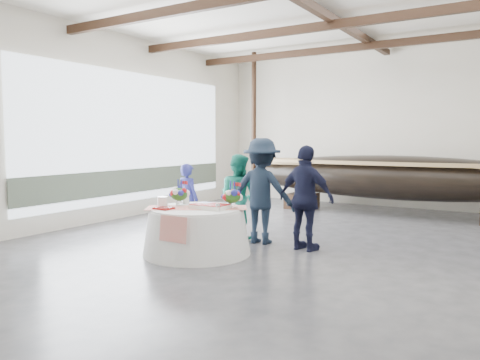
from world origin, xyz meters
The scene contains 12 objects.
floor centered at (0.00, 0.00, 0.00)m, with size 10.00×12.00×0.01m, color #3D3D42.
wall_back centered at (0.00, 6.00, 2.25)m, with size 10.00×0.02×4.50m, color silver.
wall_left centered at (-5.00, 0.00, 2.25)m, with size 0.02×12.00×4.50m, color silver.
pavilion_structure centered at (0.00, 0.77, 4.00)m, with size 9.80×11.76×4.50m.
open_bay centered at (-4.95, 1.00, 1.83)m, with size 0.03×7.00×3.20m.
longboat_display centered at (0.55, 4.43, 0.98)m, with size 8.19×1.64×1.54m.
banquet_table centered at (-1.23, -1.43, 0.39)m, with size 1.83×1.83×0.79m.
tabletop_items centered at (-1.22, -1.31, 0.94)m, with size 1.72×1.38×0.40m.
guest_woman_blue centered at (-2.36, -0.23, 0.73)m, with size 0.53×0.35×1.46m, color navy.
guest_woman_teal centered at (-1.29, 0.01, 0.83)m, with size 0.80×0.63×1.66m, color #1B8D75.
guest_man_left centered at (-0.69, -0.12, 0.98)m, with size 1.27×0.73×1.97m, color black.
guest_man_right centered at (0.25, -0.23, 0.92)m, with size 1.08×0.45×1.85m, color black.
Camera 1 is at (3.53, -7.72, 1.95)m, focal length 35.00 mm.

